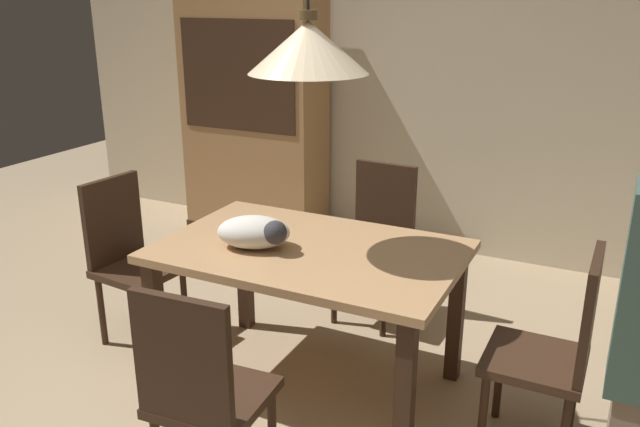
{
  "coord_description": "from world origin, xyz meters",
  "views": [
    {
      "loc": [
        1.35,
        -1.98,
        1.88
      ],
      "look_at": [
        0.03,
        0.71,
        0.85
      ],
      "focal_mm": 36.27,
      "sensor_mm": 36.0,
      "label": 1
    }
  ],
  "objects": [
    {
      "name": "back_wall",
      "position": [
        0.0,
        2.65,
        1.45
      ],
      "size": [
        6.4,
        0.1,
        2.9
      ],
      "primitive_type": "cube",
      "color": "beige",
      "rests_on": "ground"
    },
    {
      "name": "dining_table",
      "position": [
        0.07,
        0.51,
        0.65
      ],
      "size": [
        1.4,
        0.9,
        0.75
      ],
      "color": "tan",
      "rests_on": "ground"
    },
    {
      "name": "chair_far_back",
      "position": [
        0.08,
        1.39,
        0.51
      ],
      "size": [
        0.42,
        0.42,
        0.93
      ],
      "color": "#382316",
      "rests_on": "ground"
    },
    {
      "name": "chair_right_side",
      "position": [
        1.2,
        0.51,
        0.51
      ],
      "size": [
        0.4,
        0.4,
        0.93
      ],
      "color": "#382316",
      "rests_on": "ground"
    },
    {
      "name": "chair_near_front",
      "position": [
        0.08,
        -0.37,
        0.51
      ],
      "size": [
        0.42,
        0.42,
        0.93
      ],
      "color": "#382316",
      "rests_on": "ground"
    },
    {
      "name": "chair_left_side",
      "position": [
        -1.06,
        0.52,
        0.51
      ],
      "size": [
        0.44,
        0.44,
        0.93
      ],
      "color": "#382316",
      "rests_on": "ground"
    },
    {
      "name": "cat_sleeping",
      "position": [
        -0.15,
        0.4,
        0.83
      ],
      "size": [
        0.41,
        0.33,
        0.16
      ],
      "color": "silver",
      "rests_on": "dining_table"
    },
    {
      "name": "pendant_lamp",
      "position": [
        0.07,
        0.51,
        1.66
      ],
      "size": [
        0.52,
        0.52,
        1.3
      ],
      "color": "beige"
    },
    {
      "name": "hutch_bookcase",
      "position": [
        -1.33,
        2.32,
        0.89
      ],
      "size": [
        1.12,
        0.45,
        1.85
      ],
      "color": "#A87A4C",
      "rests_on": "ground"
    }
  ]
}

